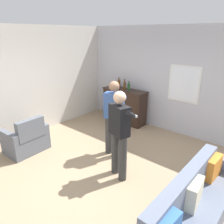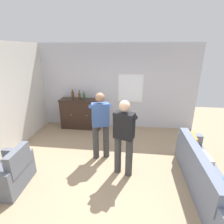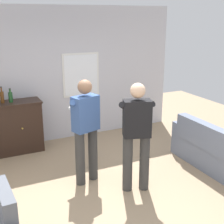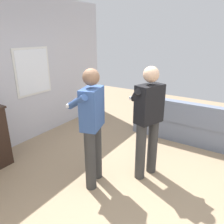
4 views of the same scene
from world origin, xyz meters
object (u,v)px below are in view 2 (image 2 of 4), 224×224
object	(u,v)px
sideboard_cabinet	(81,114)
bottle_wine_green	(73,95)
person_standing_left	(101,123)
bottle_spirits_clear	(80,96)
armchair	(10,174)
bottle_liquor_amber	(84,96)
couch	(203,175)
person_standing_right	(124,135)

from	to	relation	value
sideboard_cabinet	bottle_wine_green	size ratio (longest dim) A/B	4.34
person_standing_left	bottle_spirits_clear	bearing A→B (deg)	121.04
armchair	bottle_liquor_amber	bearing A→B (deg)	75.78
couch	bottle_liquor_amber	bearing A→B (deg)	139.66
armchair	person_standing_left	size ratio (longest dim) A/B	0.54
bottle_wine_green	sideboard_cabinet	bearing A→B (deg)	-9.43
couch	armchair	world-z (taller)	armchair
bottle_liquor_amber	person_standing_right	world-z (taller)	person_standing_right
couch	person_standing_left	xyz separation A→B (m)	(-2.14, 0.87, 0.60)
sideboard_cabinet	bottle_spirits_clear	world-z (taller)	bottle_spirits_clear
sideboard_cabinet	bottle_liquor_amber	world-z (taller)	bottle_liquor_amber
sideboard_cabinet	bottle_spirits_clear	size ratio (longest dim) A/B	4.38
bottle_liquor_amber	armchair	bearing A→B (deg)	-104.22
sideboard_cabinet	person_standing_left	size ratio (longest dim) A/B	0.82
sideboard_cabinet	bottle_spirits_clear	distance (m)	0.63
bottle_spirits_clear	sideboard_cabinet	bearing A→B (deg)	-36.92
sideboard_cabinet	person_standing_right	distance (m)	2.78
bottle_liquor_amber	person_standing_right	bearing A→B (deg)	-56.95
couch	bottle_wine_green	size ratio (longest dim) A/B	7.58
bottle_liquor_amber	bottle_spirits_clear	distance (m)	0.15
bottle_spirits_clear	person_standing_left	distance (m)	1.98
couch	bottle_spirits_clear	xyz separation A→B (m)	(-3.15, 2.55, 0.80)
bottle_liquor_amber	person_standing_left	world-z (taller)	person_standing_left
couch	armchair	bearing A→B (deg)	-174.59
armchair	bottle_wine_green	xyz separation A→B (m)	(0.34, 2.94, 0.86)
couch	sideboard_cabinet	world-z (taller)	sideboard_cabinet
armchair	person_standing_right	size ratio (longest dim) A/B	0.54
bottle_spirits_clear	bottle_liquor_amber	bearing A→B (deg)	-0.88
armchair	person_standing_right	distance (m)	2.38
person_standing_left	couch	bearing A→B (deg)	-22.02
bottle_spirits_clear	person_standing_right	distance (m)	2.77
person_standing_right	bottle_liquor_amber	bearing A→B (deg)	123.05
couch	person_standing_right	bearing A→B (deg)	168.71
bottle_wine_green	person_standing_left	bearing A→B (deg)	-53.77
couch	person_standing_left	bearing A→B (deg)	157.98
couch	sideboard_cabinet	distance (m)	4.04
couch	sideboard_cabinet	size ratio (longest dim) A/B	1.75
sideboard_cabinet	bottle_liquor_amber	xyz separation A→B (m)	(0.14, 0.01, 0.61)
couch	armchair	size ratio (longest dim) A/B	2.64
couch	person_standing_right	world-z (taller)	person_standing_right
sideboard_cabinet	bottle_wine_green	bearing A→B (deg)	170.57
sideboard_cabinet	person_standing_left	bearing A→B (deg)	-59.16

